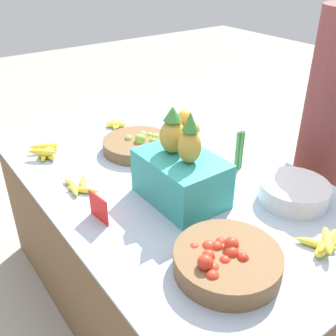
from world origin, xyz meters
name	(u,v)px	position (x,y,z in m)	size (l,w,h in m)	color
ground_plane	(168,296)	(0.00, 0.00, 0.00)	(12.00, 12.00, 0.00)	#A39E93
market_table	(168,242)	(0.00, 0.00, 0.39)	(1.87, 1.12, 0.78)	brown
lime_bowl	(138,145)	(-0.31, 0.03, 0.82)	(0.36, 0.36, 0.10)	brown
tomato_basket	(226,261)	(0.59, -0.20, 0.82)	(0.36, 0.36, 0.12)	brown
orange_pile	(186,124)	(-0.33, 0.36, 0.84)	(0.19, 0.15, 0.14)	orange
metal_bowl	(294,192)	(0.46, 0.31, 0.82)	(0.29, 0.29, 0.08)	silver
price_sign	(99,208)	(0.10, -0.40, 0.84)	(0.12, 0.02, 0.11)	red
produce_crate	(181,172)	(0.17, -0.06, 0.91)	(0.37, 0.26, 0.41)	teal
veg_bundle	(239,151)	(0.13, 0.32, 0.88)	(0.02, 0.04, 0.19)	#4C8E42
banana_bunch_middle_right	(78,186)	(-0.15, -0.38, 0.80)	(0.19, 0.13, 0.03)	yellow
banana_bunch_front_center	(116,124)	(-0.65, 0.09, 0.80)	(0.15, 0.14, 0.04)	yellow
banana_bunch_front_left	(46,151)	(-0.54, -0.37, 0.80)	(0.18, 0.18, 0.06)	yellow
banana_bunch_middle_left	(325,244)	(0.72, 0.16, 0.81)	(0.16, 0.17, 0.06)	yellow
vendor_person	(327,145)	(0.21, 0.92, 0.77)	(0.31, 0.31, 1.65)	brown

